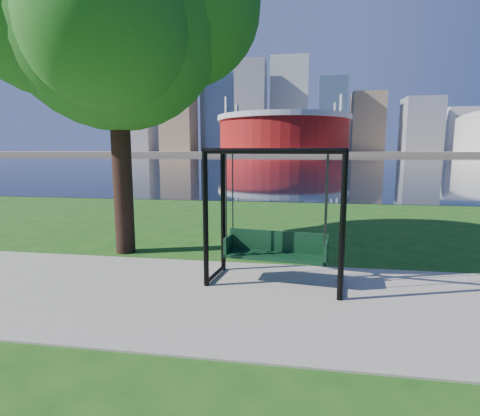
# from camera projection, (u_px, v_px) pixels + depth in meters

# --- Properties ---
(ground) EXTENTS (900.00, 900.00, 0.00)m
(ground) POSITION_uv_depth(u_px,v_px,m) (253.00, 289.00, 7.01)
(ground) COLOR #1E5114
(ground) RESTS_ON ground
(path) EXTENTS (120.00, 4.00, 0.03)m
(path) POSITION_uv_depth(u_px,v_px,m) (249.00, 298.00, 6.52)
(path) COLOR #9E937F
(path) RESTS_ON ground
(river) EXTENTS (900.00, 180.00, 0.02)m
(river) POSITION_uv_depth(u_px,v_px,m) (297.00, 160.00, 106.56)
(river) COLOR black
(river) RESTS_ON ground
(far_bank) EXTENTS (900.00, 228.00, 2.00)m
(far_bank) POSITION_uv_depth(u_px,v_px,m) (299.00, 153.00, 305.53)
(far_bank) COLOR #937F60
(far_bank) RESTS_ON ground
(stadium) EXTENTS (83.00, 83.00, 32.00)m
(stadium) POSITION_uv_depth(u_px,v_px,m) (284.00, 132.00, 235.79)
(stadium) COLOR maroon
(stadium) RESTS_ON far_bank
(skyline) EXTENTS (392.00, 66.00, 96.50)m
(skyline) POSITION_uv_depth(u_px,v_px,m) (295.00, 111.00, 313.99)
(skyline) COLOR gray
(skyline) RESTS_ON far_bank
(swing) EXTENTS (2.66, 1.41, 2.60)m
(swing) POSITION_uv_depth(u_px,v_px,m) (276.00, 220.00, 7.07)
(swing) COLOR black
(swing) RESTS_ON ground
(park_tree) EXTENTS (6.69, 6.04, 8.31)m
(park_tree) POSITION_uv_depth(u_px,v_px,m) (114.00, 12.00, 8.76)
(park_tree) COLOR black
(park_tree) RESTS_ON ground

